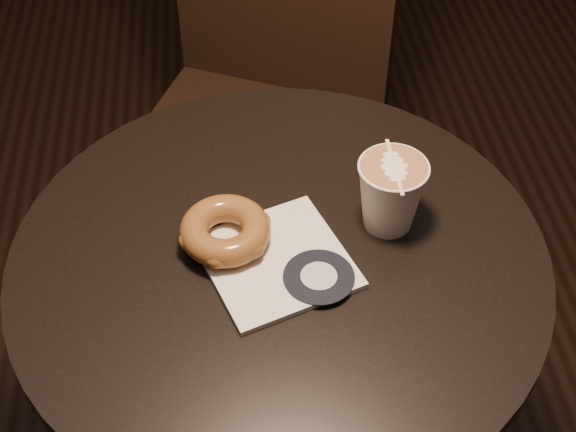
{
  "coord_description": "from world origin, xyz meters",
  "views": [
    {
      "loc": [
        -0.06,
        -0.68,
        1.53
      ],
      "look_at": [
        0.01,
        0.03,
        0.79
      ],
      "focal_mm": 50.0,
      "sensor_mm": 36.0,
      "label": 1
    }
  ],
  "objects": [
    {
      "name": "cafe_table",
      "position": [
        0.0,
        0.0,
        0.55
      ],
      "size": [
        0.7,
        0.7,
        0.75
      ],
      "color": "black",
      "rests_on": "ground"
    },
    {
      "name": "doughnut",
      "position": [
        -0.07,
        0.02,
        0.78
      ],
      "size": [
        0.12,
        0.12,
        0.04
      ],
      "primitive_type": "torus",
      "color": "brown",
      "rests_on": "pastry_bag"
    },
    {
      "name": "pastry_bag",
      "position": [
        -0.0,
        -0.02,
        0.75
      ],
      "size": [
        0.22,
        0.22,
        0.01
      ],
      "primitive_type": "cube",
      "rotation": [
        0.0,
        0.0,
        0.35
      ],
      "color": "silver",
      "rests_on": "cafe_table"
    },
    {
      "name": "chair",
      "position": [
        0.03,
        0.59,
        0.62
      ],
      "size": [
        0.58,
        0.58,
        1.11
      ],
      "rotation": [
        0.0,
        0.0,
        -0.43
      ],
      "color": "black",
      "rests_on": "ground"
    },
    {
      "name": "latte_cup",
      "position": [
        0.15,
        0.04,
        0.8
      ],
      "size": [
        0.09,
        0.09,
        0.1
      ],
      "primitive_type": null,
      "color": "silver",
      "rests_on": "cafe_table"
    }
  ]
}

